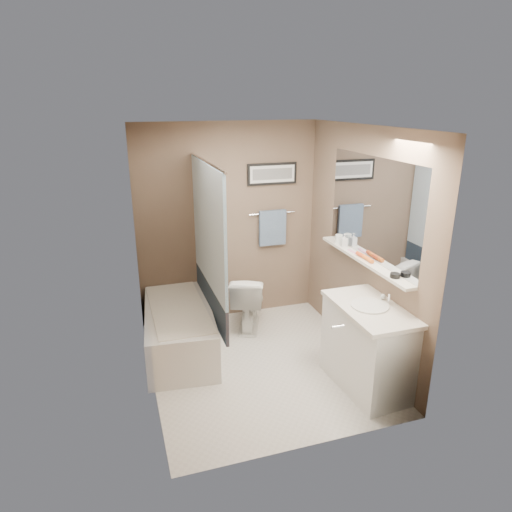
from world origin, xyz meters
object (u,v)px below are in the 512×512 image
object	(u,v)px
bathtub	(179,329)
hair_brush_back	(363,256)
glass_jar	(339,239)
candle_bowl_near	(395,276)
soap_bottle	(344,240)
hair_brush_front	(367,258)
vanity	(368,349)
toilet	(248,301)

from	to	relation	value
bathtub	hair_brush_back	world-z (taller)	hair_brush_back
hair_brush_back	glass_jar	world-z (taller)	glass_jar
candle_bowl_near	hair_brush_back	bearing A→B (deg)	90.00
bathtub	soap_bottle	size ratio (longest dim) A/B	10.69
hair_brush_back	hair_brush_front	bearing A→B (deg)	-90.00
vanity	candle_bowl_near	distance (m)	0.76
toilet	candle_bowl_near	world-z (taller)	candle_bowl_near
bathtub	glass_jar	bearing A→B (deg)	-0.70
toilet	glass_jar	size ratio (longest dim) A/B	6.85
bathtub	toilet	bearing A→B (deg)	22.91
candle_bowl_near	glass_jar	distance (m)	1.07
toilet	hair_brush_back	world-z (taller)	hair_brush_back
soap_bottle	candle_bowl_near	bearing A→B (deg)	-90.00
bathtub	candle_bowl_near	world-z (taller)	candle_bowl_near
bathtub	hair_brush_front	size ratio (longest dim) A/B	6.82
candle_bowl_near	soap_bottle	world-z (taller)	soap_bottle
bathtub	toilet	world-z (taller)	toilet
hair_brush_front	glass_jar	world-z (taller)	glass_jar
glass_jar	vanity	bearing A→B (deg)	-100.16
bathtub	hair_brush_front	distance (m)	2.14
hair_brush_back	vanity	bearing A→B (deg)	-109.98
vanity	hair_brush_back	bearing A→B (deg)	66.42
toilet	hair_brush_front	distance (m)	1.61
glass_jar	soap_bottle	size ratio (longest dim) A/B	0.71
soap_bottle	glass_jar	bearing A→B (deg)	90.00
bathtub	vanity	size ratio (longest dim) A/B	1.67
bathtub	vanity	distance (m)	2.02
toilet	candle_bowl_near	size ratio (longest dim) A/B	7.61
toilet	candle_bowl_near	bearing A→B (deg)	142.59
vanity	glass_jar	world-z (taller)	glass_jar
bathtub	toilet	size ratio (longest dim) A/B	2.19
bathtub	hair_brush_front	world-z (taller)	hair_brush_front
bathtub	hair_brush_front	bearing A→B (deg)	-18.30
candle_bowl_near	glass_jar	size ratio (longest dim) A/B	0.90
vanity	soap_bottle	world-z (taller)	soap_bottle
vanity	hair_brush_back	xyz separation A→B (m)	(0.19, 0.51, 0.74)
hair_brush_back	toilet	bearing A→B (deg)	132.83
toilet	candle_bowl_near	distance (m)	1.96
bathtub	hair_brush_back	xyz separation A→B (m)	(1.79, -0.71, 0.89)
hair_brush_front	soap_bottle	world-z (taller)	soap_bottle
toilet	glass_jar	distance (m)	1.31
vanity	candle_bowl_near	size ratio (longest dim) A/B	10.00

